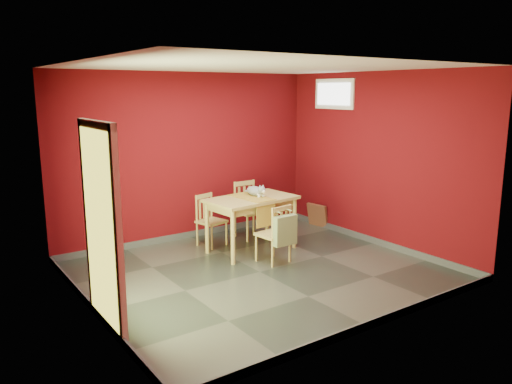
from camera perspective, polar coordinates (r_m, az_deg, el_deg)
ground at (r=6.83m, az=0.45°, el=-9.12°), size 4.50×4.50×0.00m
room_shell at (r=6.81m, az=0.45°, el=-8.72°), size 4.50×4.50×4.50m
doorway at (r=5.19m, az=-17.34°, el=-3.33°), size 0.06×1.01×2.13m
window at (r=8.58m, az=8.91°, el=11.01°), size 0.05×0.90×0.50m
outlet_plate at (r=9.18m, az=1.41°, el=-1.74°), size 0.08×0.02×0.12m
dining_table at (r=7.51m, az=-0.53°, el=-1.41°), size 1.39×0.88×0.83m
table_runner at (r=7.40m, az=0.01°, el=-1.24°), size 0.42×0.77×0.38m
chair_far_left at (r=7.89m, az=-5.30°, el=-3.14°), size 0.47×0.47×0.81m
chair_far_right at (r=8.28m, az=-0.80°, el=-1.97°), size 0.44×0.44×0.93m
chair_near at (r=7.07m, az=2.18°, el=-4.71°), size 0.44×0.44×0.85m
tote_bag at (r=6.89m, az=3.33°, el=-4.39°), size 0.35×0.20×0.48m
cat at (r=7.60m, az=-0.11°, el=0.33°), size 0.26×0.43×0.20m
picture_frame at (r=9.05m, az=7.04°, el=-2.64°), size 0.20×0.43×0.41m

